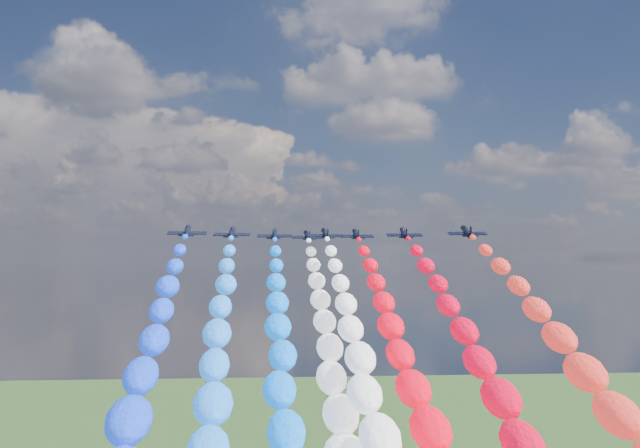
{
  "coord_description": "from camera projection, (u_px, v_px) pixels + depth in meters",
  "views": [
    {
      "loc": [
        -13.03,
        -157.75,
        89.06
      ],
      "look_at": [
        0.0,
        4.0,
        96.67
      ],
      "focal_mm": 41.4,
      "sensor_mm": 36.0,
      "label": 1
    }
  ],
  "objects": [
    {
      "name": "trail_0",
      "position": [
        136.0,
        419.0,
        90.01
      ],
      "size": [
        6.62,
        119.21,
        54.44
      ],
      "primitive_type": null,
      "color": "#153BEB"
    },
    {
      "name": "trail_5",
      "position": [
        409.0,
        388.0,
        111.13
      ],
      "size": [
        6.62,
        119.21,
        54.44
      ],
      "primitive_type": null,
      "color": "#F20218"
    },
    {
      "name": "trail_6",
      "position": [
        489.0,
        398.0,
        103.13
      ],
      "size": [
        6.62,
        119.21,
        54.44
      ],
      "primitive_type": null,
      "color": "red"
    },
    {
      "name": "trail_3",
      "position": [
        362.0,
        393.0,
        106.74
      ],
      "size": [
        6.62,
        119.21,
        54.44
      ],
      "primitive_type": null,
      "color": "white"
    },
    {
      "name": "trail_2",
      "position": [
        281.0,
        390.0,
        109.6
      ],
      "size": [
        6.62,
        119.21,
        54.44
      ],
      "primitive_type": null,
      "color": "#076DFF"
    },
    {
      "name": "jet_4",
      "position": [
        308.0,
        236.0,
        181.92
      ],
      "size": [
        8.58,
        11.34,
        5.19
      ],
      "primitive_type": null,
      "rotation": [
        0.28,
        0.0,
        0.06
      ],
      "color": "black"
    },
    {
      "name": "jet_5",
      "position": [
        356.0,
        235.0,
        172.68
      ],
      "size": [
        8.04,
        10.95,
        5.19
      ],
      "primitive_type": null,
      "rotation": [
        0.28,
        0.0,
        -0.01
      ],
      "color": "black"
    },
    {
      "name": "jet_1",
      "position": [
        232.0,
        233.0,
        160.72
      ],
      "size": [
        8.39,
        11.21,
        5.19
      ],
      "primitive_type": null,
      "rotation": [
        0.28,
        0.0,
        -0.04
      ],
      "color": "black"
    },
    {
      "name": "jet_7",
      "position": [
        467.0,
        232.0,
        154.67
      ],
      "size": [
        8.68,
        11.41,
        5.19
      ],
      "primitive_type": null,
      "rotation": [
        0.28,
        0.0,
        -0.07
      ],
      "color": "black"
    },
    {
      "name": "jet_0",
      "position": [
        187.0,
        231.0,
        151.56
      ],
      "size": [
        8.26,
        11.11,
        5.19
      ],
      "primitive_type": null,
      "rotation": [
        0.28,
        0.0,
        0.03
      ],
      "color": "black"
    },
    {
      "name": "trail_1",
      "position": [
        213.0,
        404.0,
        99.17
      ],
      "size": [
        6.62,
        119.21,
        54.44
      ],
      "primitive_type": null,
      "color": "#2076F4"
    },
    {
      "name": "jet_3",
      "position": [
        326.0,
        234.0,
        168.29
      ],
      "size": [
        8.45,
        11.25,
        5.19
      ],
      "primitive_type": null,
      "rotation": [
        0.28,
        0.0,
        0.05
      ],
      "color": "black"
    },
    {
      "name": "jet_2",
      "position": [
        274.0,
        234.0,
        171.15
      ],
      "size": [
        8.63,
        11.38,
        5.19
      ],
      "primitive_type": null,
      "rotation": [
        0.28,
        0.0,
        -0.06
      ],
      "color": "black"
    },
    {
      "name": "trail_7",
      "position": [
        602.0,
        413.0,
        93.12
      ],
      "size": [
        6.62,
        119.21,
        54.44
      ],
      "primitive_type": null,
      "color": "red"
    },
    {
      "name": "trail_4",
      "position": [
        331.0,
        378.0,
        120.37
      ],
      "size": [
        6.62,
        119.21,
        54.44
      ],
      "primitive_type": null,
      "color": "white"
    },
    {
      "name": "jet_6",
      "position": [
        404.0,
        233.0,
        164.68
      ],
      "size": [
        8.62,
        11.37,
        5.19
      ],
      "primitive_type": null,
      "rotation": [
        0.28,
        0.0,
        -0.06
      ],
      "color": "black"
    }
  ]
}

